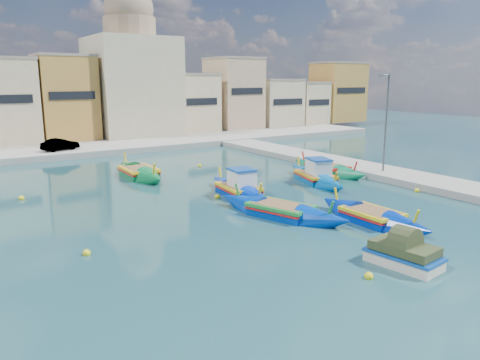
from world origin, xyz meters
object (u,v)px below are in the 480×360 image
object	(u,v)px
luzzu_turquoise_cabin	(315,177)
tender_near	(404,255)
luzzu_blue_cabin	(239,190)
luzzu_cyan_south	(372,218)
church_block	(132,72)
luzzu_green	(139,174)
luzzu_cyan_mid	(327,170)
luzzu_blue_south	(280,212)
quay_street_lamp	(386,122)

from	to	relation	value
luzzu_turquoise_cabin	tender_near	bearing A→B (deg)	-119.26
luzzu_blue_cabin	luzzu_cyan_south	bearing A→B (deg)	-72.91
luzzu_turquoise_cabin	luzzu_blue_cabin	world-z (taller)	luzzu_blue_cabin
church_block	luzzu_green	distance (m)	26.18
luzzu_turquoise_cabin	luzzu_cyan_mid	bearing A→B (deg)	32.32
luzzu_cyan_mid	luzzu_cyan_south	xyz separation A→B (m)	(-7.42, -11.21, -0.00)
church_block	luzzu_turquoise_cabin	size ratio (longest dim) A/B	2.08
luzzu_blue_south	luzzu_cyan_south	bearing A→B (deg)	-46.33
luzzu_blue_south	luzzu_cyan_south	distance (m)	5.00
luzzu_cyan_south	tender_near	bearing A→B (deg)	-126.43
luzzu_blue_cabin	tender_near	world-z (taller)	luzzu_blue_cabin
luzzu_turquoise_cabin	luzzu_cyan_mid	xyz separation A→B (m)	(3.10, 1.96, -0.09)
luzzu_turquoise_cabin	tender_near	world-z (taller)	luzzu_turquoise_cabin
luzzu_cyan_south	tender_near	size ratio (longest dim) A/B	2.44
luzzu_turquoise_cabin	luzzu_blue_cabin	distance (m)	7.09
quay_street_lamp	luzzu_cyan_south	size ratio (longest dim) A/B	1.02
church_block	luzzu_cyan_south	distance (m)	42.46
luzzu_turquoise_cabin	tender_near	size ratio (longest dim) A/B	2.87
luzzu_blue_cabin	luzzu_cyan_mid	distance (m)	10.42
luzzu_turquoise_cabin	luzzu_blue_south	world-z (taller)	luzzu_turquoise_cabin
quay_street_lamp	luzzu_blue_cabin	bearing A→B (deg)	173.70
luzzu_cyan_mid	luzzu_green	bearing A→B (deg)	152.66
luzzu_blue_south	tender_near	size ratio (longest dim) A/B	2.82
luzzu_cyan_mid	quay_street_lamp	bearing A→B (deg)	-55.93
luzzu_blue_cabin	luzzu_blue_south	distance (m)	5.42
quay_street_lamp	luzzu_cyan_south	world-z (taller)	quay_street_lamp
quay_street_lamp	tender_near	size ratio (longest dim) A/B	2.50
church_block	luzzu_blue_cabin	bearing A→B (deg)	-99.03
quay_street_lamp	luzzu_blue_south	distance (m)	14.48
luzzu_turquoise_cabin	luzzu_blue_south	bearing A→B (deg)	-144.05
church_block	luzzu_turquoise_cabin	xyz separation A→B (m)	(1.90, -32.35, -8.06)
church_block	quay_street_lamp	world-z (taller)	church_block
luzzu_turquoise_cabin	luzzu_green	xyz separation A→B (m)	(-10.48, 8.98, -0.06)
luzzu_blue_cabin	luzzu_turquoise_cabin	bearing A→B (deg)	2.11
luzzu_blue_south	tender_near	world-z (taller)	luzzu_blue_south
luzzu_cyan_mid	luzzu_blue_south	bearing A→B (deg)	-145.05
luzzu_blue_cabin	luzzu_cyan_mid	size ratio (longest dim) A/B	0.98
church_block	luzzu_blue_cabin	size ratio (longest dim) A/B	2.31
luzzu_cyan_south	luzzu_blue_south	bearing A→B (deg)	133.67
luzzu_turquoise_cabin	luzzu_blue_south	distance (m)	9.60
luzzu_green	luzzu_cyan_south	world-z (taller)	luzzu_green
quay_street_lamp	luzzu_turquoise_cabin	xyz separation A→B (m)	(-5.54, 1.65, -3.99)
luzzu_blue_south	tender_near	xyz separation A→B (m)	(-0.12, -8.45, 0.19)
luzzu_blue_south	luzzu_turquoise_cabin	bearing A→B (deg)	35.95
church_block	quay_street_lamp	distance (m)	35.04
luzzu_cyan_mid	luzzu_blue_south	size ratio (longest dim) A/B	0.94
church_block	luzzu_blue_south	world-z (taller)	church_block
luzzu_turquoise_cabin	luzzu_cyan_mid	world-z (taller)	luzzu_turquoise_cabin
luzzu_blue_south	church_block	bearing A→B (deg)	81.22
quay_street_lamp	tender_near	world-z (taller)	quay_street_lamp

